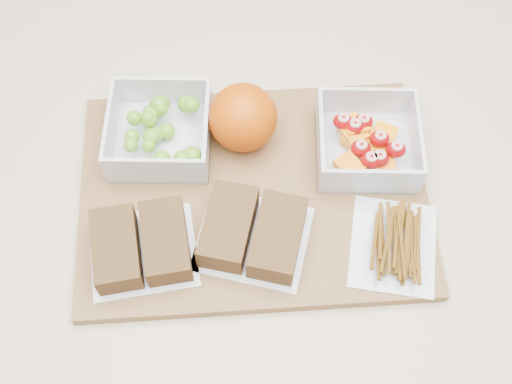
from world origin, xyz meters
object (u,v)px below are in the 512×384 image
(sandwich_bag_center, at_px, (253,232))
(cutting_board, at_px, (253,193))
(orange, at_px, (243,118))
(pretzel_bag, at_px, (395,242))
(fruit_container, at_px, (367,143))
(sandwich_bag_left, at_px, (141,245))
(grape_container, at_px, (161,130))

(sandwich_bag_center, bearing_deg, cutting_board, 90.51)
(cutting_board, xyz_separation_m, orange, (-0.01, 0.08, 0.05))
(sandwich_bag_center, xyz_separation_m, pretzel_bag, (0.16, -0.01, -0.01))
(fruit_container, bearing_deg, sandwich_bag_center, -138.39)
(sandwich_bag_left, bearing_deg, cutting_board, 33.55)
(pretzel_bag, bearing_deg, cutting_board, 156.35)
(grape_container, bearing_deg, sandwich_bag_left, -93.78)
(sandwich_bag_left, relative_size, sandwich_bag_center, 0.94)
(fruit_container, relative_size, pretzel_bag, 0.94)
(fruit_container, distance_m, pretzel_bag, 0.13)
(orange, height_order, sandwich_bag_left, orange)
(cutting_board, bearing_deg, pretzel_bag, -28.35)
(sandwich_bag_center, bearing_deg, pretzel_bag, -2.14)
(orange, bearing_deg, cutting_board, -79.65)
(orange, xyz_separation_m, pretzel_bag, (0.18, -0.15, -0.03))
(grape_container, distance_m, sandwich_bag_left, 0.15)
(fruit_container, bearing_deg, cutting_board, -157.61)
(cutting_board, relative_size, sandwich_bag_center, 2.87)
(fruit_container, relative_size, sandwich_bag_left, 0.88)
(orange, distance_m, sandwich_bag_center, 0.14)
(cutting_board, bearing_deg, fruit_container, 17.70)
(orange, height_order, sandwich_bag_center, orange)
(grape_container, xyz_separation_m, pretzel_bag, (0.28, -0.14, -0.01))
(fruit_container, height_order, orange, orange)
(sandwich_bag_left, height_order, pretzel_bag, sandwich_bag_left)
(cutting_board, bearing_deg, grape_container, 143.86)
(grape_container, distance_m, sandwich_bag_center, 0.18)
(grape_container, xyz_separation_m, fruit_container, (0.25, -0.01, -0.00))
(cutting_board, height_order, orange, orange)
(grape_container, bearing_deg, pretzel_bag, -27.01)
(orange, xyz_separation_m, sandwich_bag_center, (0.01, -0.14, -0.02))
(orange, bearing_deg, sandwich_bag_left, -124.83)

